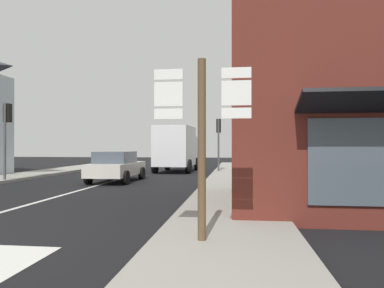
{
  "coord_description": "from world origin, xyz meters",
  "views": [
    {
      "loc": [
        6.07,
        -5.68,
        1.72
      ],
      "look_at": [
        3.71,
        13.39,
        1.85
      ],
      "focal_mm": 33.68,
      "sensor_mm": 36.0,
      "label": 1
    }
  ],
  "objects_px": {
    "traffic_light_near_left": "(7,124)",
    "traffic_light_far_right": "(219,133)",
    "delivery_truck": "(177,147)",
    "sedan_far": "(116,166)",
    "route_sign_post": "(202,135)"
  },
  "relations": [
    {
      "from": "delivery_truck",
      "to": "traffic_light_far_right",
      "type": "bearing_deg",
      "value": -11.01
    },
    {
      "from": "traffic_light_near_left",
      "to": "traffic_light_far_right",
      "type": "relative_size",
      "value": 1.08
    },
    {
      "from": "delivery_truck",
      "to": "traffic_light_far_right",
      "type": "xyz_separation_m",
      "value": [
        2.88,
        -0.56,
        0.96
      ]
    },
    {
      "from": "delivery_truck",
      "to": "traffic_light_near_left",
      "type": "relative_size",
      "value": 1.35
    },
    {
      "from": "sedan_far",
      "to": "traffic_light_far_right",
      "type": "distance_m",
      "value": 8.27
    },
    {
      "from": "route_sign_post",
      "to": "traffic_light_far_right",
      "type": "height_order",
      "value": "traffic_light_far_right"
    },
    {
      "from": "sedan_far",
      "to": "delivery_truck",
      "type": "xyz_separation_m",
      "value": [
        1.76,
        7.16,
        0.89
      ]
    },
    {
      "from": "traffic_light_near_left",
      "to": "traffic_light_far_right",
      "type": "xyz_separation_m",
      "value": [
        9.81,
        7.46,
        -0.2
      ]
    },
    {
      "from": "route_sign_post",
      "to": "traffic_light_near_left",
      "type": "distance_m",
      "value": 14.45
    },
    {
      "from": "sedan_far",
      "to": "delivery_truck",
      "type": "relative_size",
      "value": 0.83
    },
    {
      "from": "delivery_truck",
      "to": "traffic_light_near_left",
      "type": "distance_m",
      "value": 10.67
    },
    {
      "from": "traffic_light_near_left",
      "to": "traffic_light_far_right",
      "type": "bearing_deg",
      "value": 37.25
    },
    {
      "from": "sedan_far",
      "to": "traffic_light_near_left",
      "type": "height_order",
      "value": "traffic_light_near_left"
    },
    {
      "from": "sedan_far",
      "to": "traffic_light_far_right",
      "type": "xyz_separation_m",
      "value": [
        4.64,
        6.6,
        1.85
      ]
    },
    {
      "from": "sedan_far",
      "to": "traffic_light_far_right",
      "type": "bearing_deg",
      "value": 54.87
    }
  ]
}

